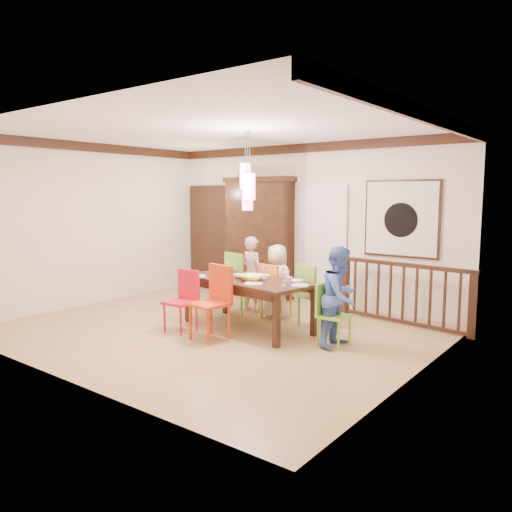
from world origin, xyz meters
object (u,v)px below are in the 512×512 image
Objects in this scene: chair_far_left at (244,278)px; chair_end_right at (334,311)px; person_far_mid at (277,281)px; person_end_right at (340,297)px; person_far_left at (252,274)px; balustrade at (403,293)px; china_hutch at (259,237)px; dining_table at (248,284)px.

chair_end_right is (2.13, -0.75, -0.12)m from chair_far_left.
chair_end_right is 0.69× the size of person_far_mid.
chair_end_right is at bearing 128.13° from person_end_right.
person_end_right reaches higher than person_far_mid.
person_far_left is at bearing 67.46° from chair_end_right.
person_far_mid is at bearing -148.15° from balustrade.
china_hutch is at bearing 55.48° from person_end_right.
person_far_mid is (-0.03, 0.79, -0.07)m from dining_table.
china_hutch is at bearing -46.93° from person_far_left.
china_hutch is 1.34m from person_far_left.
china_hutch is 3.12m from balustrade.
person_far_left is at bearing -156.22° from balustrade.
person_far_left is (-2.07, 0.90, 0.17)m from chair_end_right.
person_far_mid is (0.66, 0.04, 0.01)m from chair_far_left.
person_end_right is at bearing -91.89° from balustrade.
dining_table is 1.64× the size of person_end_right.
person_far_mid is at bearing 64.10° from person_end_right.
person_far_mid reaches higher than chair_far_left.
person_far_mid is at bearing -43.07° from china_hutch.
chair_far_left is 2.59m from balustrade.
chair_end_right reaches higher than dining_table.
person_far_mid is (0.59, -0.11, -0.05)m from person_far_left.
person_end_right reaches higher than dining_table.
dining_table is at bearing 91.80° from person_end_right.
chair_far_left is at bearing 71.68° from chair_end_right.
person_far_mid reaches higher than dining_table.
china_hutch is at bearing -179.17° from balustrade.
person_end_right is (-0.25, -1.55, 0.16)m from balustrade.
chair_end_right is at bearing -35.61° from china_hutch.
chair_end_right is at bearing -93.61° from balustrade.
person_end_right is at bearing 152.72° from person_far_mid.
person_end_right is at bearing 175.44° from chair_far_left.
china_hutch is at bearing -44.55° from person_far_mid.
person_far_left is (0.07, 0.15, 0.05)m from chair_far_left.
person_end_right is at bearing 9.92° from dining_table.
person_far_left reaches higher than chair_end_right.
person_far_left reaches higher than chair_far_left.
china_hutch is at bearing 131.01° from dining_table.
person_far_left is at bearing 67.99° from person_end_right.
person_far_left is (-0.62, 0.90, -0.02)m from dining_table.
dining_table is 0.79m from person_far_mid.
balustrade is 1.72× the size of person_end_right.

